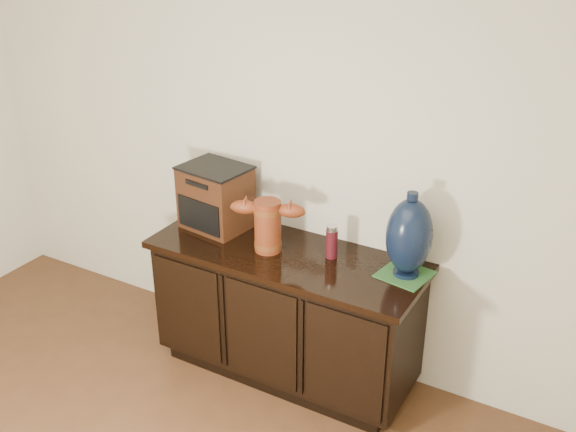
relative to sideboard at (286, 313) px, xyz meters
The scene contains 6 objects.
sideboard is the anchor object (origin of this frame).
terracotta_vessel 0.53m from the sideboard, 169.20° to the right, with size 0.39×0.19×0.28m.
tv_radio 0.74m from the sideboard, behind, with size 0.39×0.33×0.35m.
green_mat 0.72m from the sideboard, ahead, with size 0.23×0.23×0.01m, color #2A5C29.
lamp_base 0.85m from the sideboard, ahead, with size 0.25×0.25×0.43m.
spray_can 0.51m from the sideboard, 18.92° to the left, with size 0.06×0.06×0.18m.
Camera 1 is at (1.52, -0.42, 2.43)m, focal length 42.00 mm.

